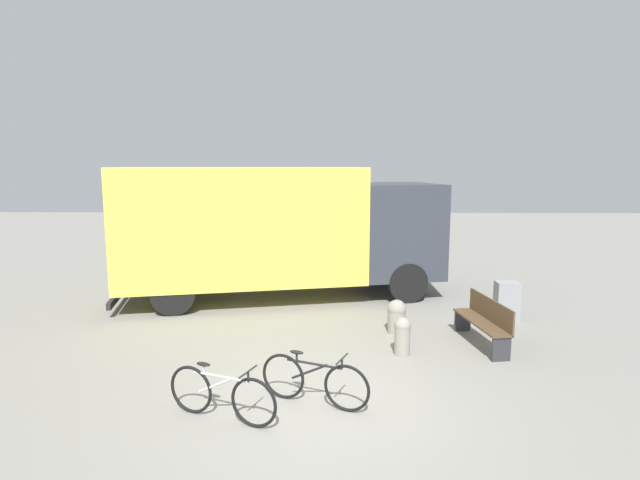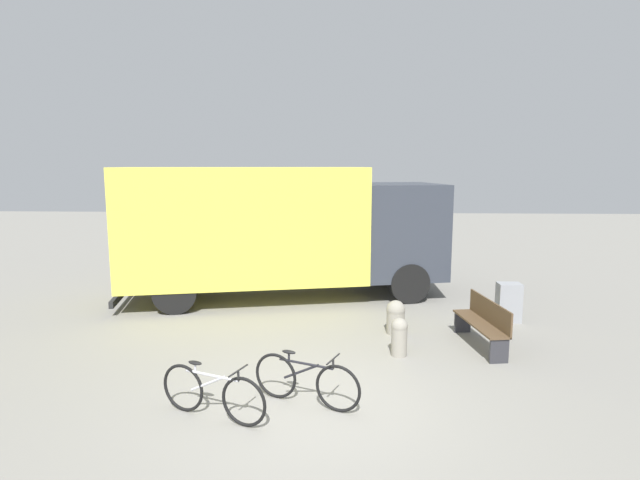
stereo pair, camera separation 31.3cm
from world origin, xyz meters
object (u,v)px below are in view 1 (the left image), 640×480
object	(u,v)px
park_bench	(485,320)
delivery_truck	(277,227)
utility_box	(507,301)
bollard_far_bench	(397,315)
bollard_near_bench	(402,334)
bicycle_middle	(314,380)
bicycle_near	(221,394)

from	to	relation	value
park_bench	delivery_truck	bearing A→B (deg)	42.93
delivery_truck	park_bench	world-z (taller)	delivery_truck
utility_box	bollard_far_bench	bearing A→B (deg)	-160.05
delivery_truck	bollard_near_bench	size ratio (longest dim) A/B	12.10
bicycle_middle	bollard_far_bench	bearing A→B (deg)	85.62
delivery_truck	bollard_near_bench	xyz separation A→B (m)	(2.68, -3.99, -1.49)
bicycle_middle	delivery_truck	bearing A→B (deg)	123.17
bollard_near_bench	utility_box	size ratio (longest dim) A/B	0.82
bicycle_middle	bollard_near_bench	size ratio (longest dim) A/B	2.24
bollard_far_bench	utility_box	distance (m)	2.76
bicycle_middle	utility_box	xyz separation A→B (m)	(4.22, 4.13, 0.06)
delivery_truck	utility_box	bearing A→B (deg)	-30.83
delivery_truck	bollard_near_bench	world-z (taller)	delivery_truck
park_bench	utility_box	distance (m)	1.90
bicycle_near	bicycle_middle	xyz separation A→B (m)	(1.24, 0.46, 0.00)
delivery_truck	bollard_far_bench	bearing A→B (deg)	-57.25
bicycle_middle	bollard_far_bench	distance (m)	3.58
bicycle_near	bollard_far_bench	size ratio (longest dim) A/B	2.28
utility_box	bicycle_near	bearing A→B (deg)	-139.94
delivery_truck	utility_box	xyz separation A→B (m)	(5.33, -1.83, -1.44)
delivery_truck	bicycle_middle	world-z (taller)	delivery_truck
bicycle_near	bollard_near_bench	world-z (taller)	bicycle_near
bicycle_near	utility_box	world-z (taller)	utility_box
bicycle_near	bicycle_middle	world-z (taller)	same
bicycle_near	bicycle_middle	distance (m)	1.33
park_bench	bicycle_near	size ratio (longest dim) A/B	1.13
park_bench	bollard_near_bench	bearing A→B (deg)	99.49
bollard_near_bench	bollard_far_bench	world-z (taller)	bollard_near_bench
bollard_far_bench	bollard_near_bench	bearing A→B (deg)	-92.84
park_bench	utility_box	world-z (taller)	park_bench
delivery_truck	bollard_near_bench	bearing A→B (deg)	-68.06
bollard_near_bench	bollard_far_bench	xyz separation A→B (m)	(0.06, 1.22, -0.01)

